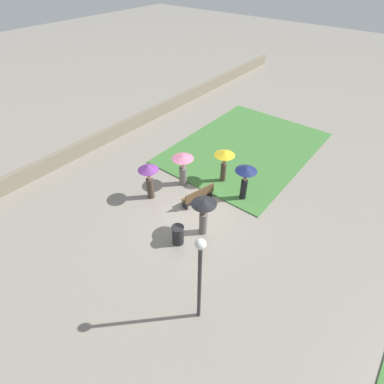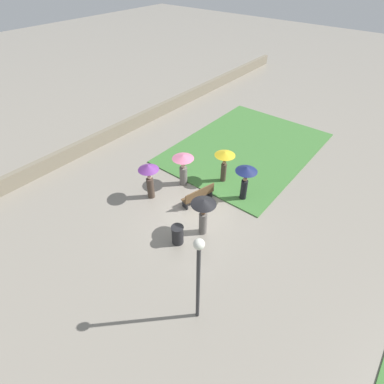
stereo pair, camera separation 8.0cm
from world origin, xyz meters
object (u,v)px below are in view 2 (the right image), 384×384
at_px(crowd_person_pink, 183,165).
at_px(crowd_person_navy, 246,176).
at_px(park_bench, 198,195).
at_px(lamp_post, 198,271).
at_px(crowd_person_yellow, 225,159).
at_px(crowd_person_black, 203,210).
at_px(crowd_person_purple, 149,174).
at_px(trash_bin, 178,235).

bearing_deg(crowd_person_pink, crowd_person_navy, -122.26).
relative_size(park_bench, crowd_person_pink, 0.99).
height_order(lamp_post, crowd_person_yellow, lamp_post).
xyz_separation_m(lamp_post, crowd_person_black, (-3.15, -2.19, -1.18)).
relative_size(crowd_person_yellow, crowd_person_pink, 1.04).
height_order(crowd_person_purple, crowd_person_pink, crowd_person_purple).
xyz_separation_m(park_bench, lamp_post, (4.56, 3.54, 2.06)).
bearing_deg(crowd_person_pink, trash_bin, 168.07).
distance_m(lamp_post, crowd_person_black, 4.01).
xyz_separation_m(lamp_post, trash_bin, (-2.03, -2.66, -2.07)).
relative_size(park_bench, crowd_person_navy, 0.90).
xyz_separation_m(trash_bin, crowd_person_pink, (-3.23, -2.41, 0.73)).
distance_m(park_bench, crowd_person_yellow, 2.36).
bearing_deg(crowd_person_yellow, trash_bin, 87.25).
distance_m(crowd_person_purple, crowd_person_navy, 4.54).
bearing_deg(trash_bin, park_bench, -160.94).
bearing_deg(lamp_post, crowd_person_black, -145.23).
bearing_deg(crowd_person_navy, crowd_person_purple, 79.08).
height_order(park_bench, lamp_post, lamp_post).
height_order(crowd_person_purple, crowd_person_navy, crowd_person_purple).
distance_m(trash_bin, crowd_person_purple, 3.41).
relative_size(trash_bin, crowd_person_pink, 0.51).
xyz_separation_m(lamp_post, crowd_person_yellow, (-6.74, -3.58, -1.14)).
bearing_deg(crowd_person_black, crowd_person_pink, -12.66).
bearing_deg(crowd_person_purple, crowd_person_black, -82.02).
height_order(park_bench, crowd_person_navy, crowd_person_navy).
xyz_separation_m(lamp_post, crowd_person_purple, (-3.43, -5.64, -1.15)).
bearing_deg(trash_bin, crowd_person_black, 157.03).
xyz_separation_m(crowd_person_black, crowd_person_pink, (-2.11, -2.89, -0.17)).
bearing_deg(crowd_person_pink, park_bench, -163.11).
bearing_deg(crowd_person_yellow, crowd_person_purple, 44.36).
xyz_separation_m(park_bench, crowd_person_purple, (1.13, -2.10, 0.91)).
bearing_deg(crowd_person_pink, crowd_person_yellow, -94.00).
distance_m(trash_bin, crowd_person_black, 1.51).
distance_m(park_bench, lamp_post, 6.13).
relative_size(lamp_post, crowd_person_black, 2.04).
relative_size(park_bench, crowd_person_purple, 0.90).
height_order(park_bench, crowd_person_pink, crowd_person_pink).
xyz_separation_m(crowd_person_yellow, crowd_person_black, (3.59, 1.39, -0.04)).
relative_size(crowd_person_pink, crowd_person_navy, 0.92).
bearing_deg(crowd_person_black, park_bench, -22.83).
xyz_separation_m(park_bench, crowd_person_black, (1.41, 1.35, 0.88)).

